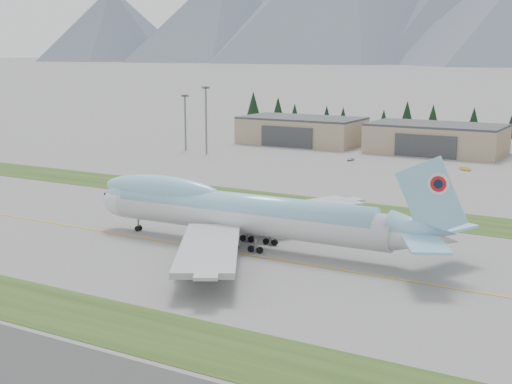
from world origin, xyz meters
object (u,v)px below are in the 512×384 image
Objects in this scene: hangar_left at (302,130)px; service_vehicle_b at (465,170)px; service_vehicle_a at (351,161)px; boeing_747_freighter at (243,212)px; hangar_center at (436,138)px.

hangar_left is 12.41× the size of service_vehicle_b.
service_vehicle_a is 0.91× the size of service_vehicle_b.
hangar_left is 48.72m from service_vehicle_a.
hangar_center is at bearing 89.81° from boeing_747_freighter.
boeing_747_freighter reaches higher than hangar_left.
boeing_747_freighter is 145.00m from hangar_center.
hangar_left and hangar_center have the same top height.
hangar_left is at bearing 180.00° from hangar_center.
service_vehicle_a is (-19.70, -33.15, -5.39)m from hangar_center.
hangar_center is 12.41× the size of service_vehicle_b.
boeing_747_freighter is at bearing -73.78° from service_vehicle_a.
boeing_747_freighter is 21.53× the size of service_vehicle_a.
service_vehicle_a is (35.30, -33.15, -5.39)m from hangar_left.
hangar_left is 81.93m from service_vehicle_b.
service_vehicle_a is at bearing -120.73° from hangar_center.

